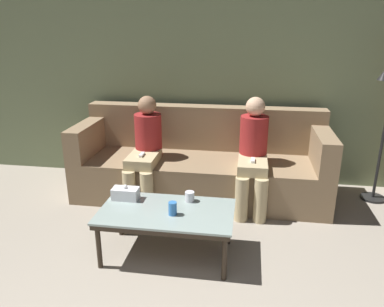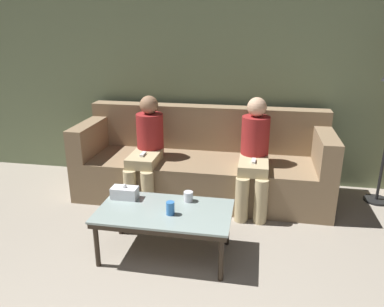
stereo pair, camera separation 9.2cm
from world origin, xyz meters
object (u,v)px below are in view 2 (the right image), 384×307
object	(u,v)px
couch	(203,165)
seated_person_left_end	(147,147)
coffee_table	(165,215)
cup_near_left	(188,196)
tissue_box	(125,193)
cup_near_right	(170,208)
seated_person_mid_left	(254,153)

from	to	relation	value
couch	seated_person_left_end	world-z (taller)	seated_person_left_end
coffee_table	seated_person_left_end	size ratio (longest dim) A/B	0.96
cup_near_left	tissue_box	world-z (taller)	tissue_box
cup_near_right	seated_person_left_end	distance (m)	1.18
cup_near_left	seated_person_mid_left	xyz separation A→B (m)	(0.52, 0.81, 0.15)
coffee_table	cup_near_left	bearing A→B (deg)	50.78
cup_near_left	cup_near_right	bearing A→B (deg)	-110.29
couch	cup_near_right	size ratio (longest dim) A/B	25.29
couch	seated_person_left_end	distance (m)	0.66
couch	tissue_box	size ratio (longest dim) A/B	12.23
seated_person_left_end	seated_person_mid_left	bearing A→B (deg)	0.23
cup_near_right	tissue_box	xyz separation A→B (m)	(-0.45, 0.21, -0.00)
cup_near_right	seated_person_mid_left	world-z (taller)	seated_person_mid_left
cup_near_left	seated_person_left_end	size ratio (longest dim) A/B	0.08
seated_person_mid_left	cup_near_right	bearing A→B (deg)	-119.81
cup_near_right	tissue_box	world-z (taller)	tissue_box
coffee_table	seated_person_left_end	world-z (taller)	seated_person_left_end
couch	cup_near_left	size ratio (longest dim) A/B	31.61
seated_person_mid_left	tissue_box	bearing A→B (deg)	-141.13
cup_near_right	seated_person_mid_left	bearing A→B (deg)	60.19
cup_near_right	seated_person_left_end	size ratio (longest dim) A/B	0.10
cup_near_right	seated_person_left_end	xyz separation A→B (m)	(-0.51, 1.06, 0.13)
couch	cup_near_right	world-z (taller)	couch
cup_near_left	couch	bearing A→B (deg)	92.29
coffee_table	cup_near_left	xyz separation A→B (m)	(0.16, 0.19, 0.08)
coffee_table	tissue_box	distance (m)	0.42
coffee_table	cup_near_right	distance (m)	0.13
seated_person_left_end	seated_person_mid_left	world-z (taller)	seated_person_mid_left
cup_near_left	seated_person_mid_left	distance (m)	0.97
cup_near_right	seated_person_left_end	world-z (taller)	seated_person_left_end
seated_person_mid_left	seated_person_left_end	bearing A→B (deg)	-179.77
tissue_box	seated_person_left_end	bearing A→B (deg)	93.84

